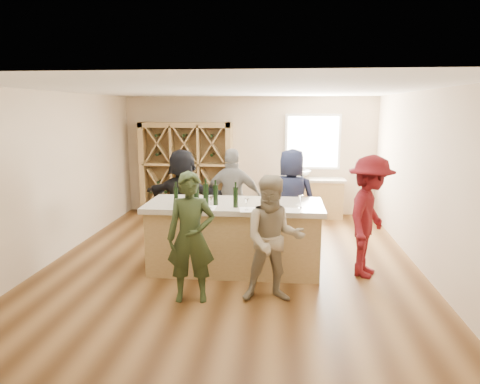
# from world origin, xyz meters

# --- Properties ---
(floor) EXTENTS (6.00, 7.00, 0.10)m
(floor) POSITION_xyz_m (0.00, 0.00, -0.05)
(floor) COLOR brown
(floor) RESTS_ON ground
(ceiling) EXTENTS (6.00, 7.00, 0.10)m
(ceiling) POSITION_xyz_m (0.00, 0.00, 2.85)
(ceiling) COLOR white
(ceiling) RESTS_ON ground
(wall_back) EXTENTS (6.00, 0.10, 2.80)m
(wall_back) POSITION_xyz_m (0.00, 3.55, 1.40)
(wall_back) COLOR #C6AF90
(wall_back) RESTS_ON ground
(wall_front) EXTENTS (6.00, 0.10, 2.80)m
(wall_front) POSITION_xyz_m (0.00, -3.55, 1.40)
(wall_front) COLOR #C6AF90
(wall_front) RESTS_ON ground
(wall_left) EXTENTS (0.10, 7.00, 2.80)m
(wall_left) POSITION_xyz_m (-3.05, 0.00, 1.40)
(wall_left) COLOR #C6AF90
(wall_left) RESTS_ON ground
(wall_right) EXTENTS (0.10, 7.00, 2.80)m
(wall_right) POSITION_xyz_m (3.05, 0.00, 1.40)
(wall_right) COLOR #C6AF90
(wall_right) RESTS_ON ground
(window_frame) EXTENTS (1.30, 0.06, 1.30)m
(window_frame) POSITION_xyz_m (1.50, 3.47, 1.75)
(window_frame) COLOR white
(window_frame) RESTS_ON wall_back
(window_pane) EXTENTS (1.18, 0.01, 1.18)m
(window_pane) POSITION_xyz_m (1.50, 3.44, 1.75)
(window_pane) COLOR white
(window_pane) RESTS_ON wall_back
(wine_rack) EXTENTS (2.20, 0.45, 2.20)m
(wine_rack) POSITION_xyz_m (-1.50, 3.27, 1.10)
(wine_rack) COLOR #A1814D
(wine_rack) RESTS_ON floor
(back_counter_base) EXTENTS (1.60, 0.58, 0.86)m
(back_counter_base) POSITION_xyz_m (1.40, 3.20, 0.43)
(back_counter_base) COLOR #A1814D
(back_counter_base) RESTS_ON floor
(back_counter_top) EXTENTS (1.70, 0.62, 0.06)m
(back_counter_top) POSITION_xyz_m (1.40, 3.20, 0.89)
(back_counter_top) COLOR #B5AA95
(back_counter_top) RESTS_ON back_counter_base
(sink) EXTENTS (0.54, 0.54, 0.19)m
(sink) POSITION_xyz_m (1.20, 3.20, 1.01)
(sink) COLOR silver
(sink) RESTS_ON back_counter_top
(faucet) EXTENTS (0.02, 0.02, 0.30)m
(faucet) POSITION_xyz_m (1.20, 3.38, 1.07)
(faucet) COLOR silver
(faucet) RESTS_ON back_counter_top
(tasting_counter_base) EXTENTS (2.60, 1.00, 1.00)m
(tasting_counter_base) POSITION_xyz_m (0.07, -0.32, 0.50)
(tasting_counter_base) COLOR #A1814D
(tasting_counter_base) RESTS_ON floor
(tasting_counter_top) EXTENTS (2.72, 1.12, 0.08)m
(tasting_counter_top) POSITION_xyz_m (0.07, -0.32, 1.04)
(tasting_counter_top) COLOR #B5AA95
(tasting_counter_top) RESTS_ON tasting_counter_base
(wine_bottle_a) EXTENTS (0.07, 0.07, 0.27)m
(wine_bottle_a) POSITION_xyz_m (-0.81, -0.52, 1.21)
(wine_bottle_a) COLOR black
(wine_bottle_a) RESTS_ON tasting_counter_top
(wine_bottle_b) EXTENTS (0.10, 0.10, 0.33)m
(wine_bottle_b) POSITION_xyz_m (-0.62, -0.56, 1.24)
(wine_bottle_b) COLOR black
(wine_bottle_b) RESTS_ON tasting_counter_top
(wine_bottle_c) EXTENTS (0.10, 0.10, 0.33)m
(wine_bottle_c) POSITION_xyz_m (-0.52, -0.39, 1.24)
(wine_bottle_c) COLOR black
(wine_bottle_c) RESTS_ON tasting_counter_top
(wine_bottle_d) EXTENTS (0.11, 0.11, 0.33)m
(wine_bottle_d) POSITION_xyz_m (-0.34, -0.54, 1.25)
(wine_bottle_d) COLOR black
(wine_bottle_d) RESTS_ON tasting_counter_top
(wine_bottle_e) EXTENTS (0.10, 0.10, 0.30)m
(wine_bottle_e) POSITION_xyz_m (-0.20, -0.49, 1.23)
(wine_bottle_e) COLOR black
(wine_bottle_e) RESTS_ON tasting_counter_top
(wine_glass_a) EXTENTS (0.08, 0.08, 0.20)m
(wine_glass_a) POSITION_xyz_m (-0.24, -0.73, 1.18)
(wine_glass_a) COLOR white
(wine_glass_a) RESTS_ON tasting_counter_top
(wine_glass_b) EXTENTS (0.07, 0.07, 0.16)m
(wine_glass_b) POSITION_xyz_m (0.29, -0.80, 1.16)
(wine_glass_b) COLOR white
(wine_glass_b) RESTS_ON tasting_counter_top
(wine_glass_c) EXTENTS (0.08, 0.08, 0.16)m
(wine_glass_c) POSITION_xyz_m (0.75, -0.73, 1.16)
(wine_glass_c) COLOR white
(wine_glass_c) RESTS_ON tasting_counter_top
(wine_glass_d) EXTENTS (0.08, 0.08, 0.18)m
(wine_glass_d) POSITION_xyz_m (0.50, -0.44, 1.17)
(wine_glass_d) COLOR white
(wine_glass_d) RESTS_ON tasting_counter_top
(wine_glass_e) EXTENTS (0.08, 0.08, 0.20)m
(wine_glass_e) POSITION_xyz_m (1.07, -0.59, 1.18)
(wine_glass_e) COLOR white
(wine_glass_e) RESTS_ON tasting_counter_top
(tasting_menu_a) EXTENTS (0.24, 0.32, 0.00)m
(tasting_menu_a) POSITION_xyz_m (-0.29, -0.71, 1.08)
(tasting_menu_a) COLOR white
(tasting_menu_a) RESTS_ON tasting_counter_top
(tasting_menu_b) EXTENTS (0.29, 0.37, 0.00)m
(tasting_menu_b) POSITION_xyz_m (0.31, -0.76, 1.08)
(tasting_menu_b) COLOR white
(tasting_menu_b) RESTS_ON tasting_counter_top
(tasting_menu_c) EXTENTS (0.26, 0.34, 0.00)m
(tasting_menu_c) POSITION_xyz_m (0.94, -0.75, 1.08)
(tasting_menu_c) COLOR white
(tasting_menu_c) RESTS_ON tasting_counter_top
(person_near_left) EXTENTS (0.68, 0.53, 1.73)m
(person_near_left) POSITION_xyz_m (-0.38, -1.49, 0.86)
(person_near_left) COLOR #263319
(person_near_left) RESTS_ON floor
(person_near_right) EXTENTS (0.87, 0.55, 1.69)m
(person_near_right) POSITION_xyz_m (0.70, -1.40, 0.84)
(person_near_right) COLOR gray
(person_near_right) RESTS_ON floor
(person_server) EXTENTS (0.99, 1.32, 1.85)m
(person_server) POSITION_xyz_m (2.11, -0.38, 0.92)
(person_server) COLOR #590F14
(person_server) RESTS_ON floor
(person_far_mid) EXTENTS (1.07, 0.55, 1.82)m
(person_far_mid) POSITION_xyz_m (-0.08, 0.76, 0.91)
(person_far_mid) COLOR slate
(person_far_mid) RESTS_ON floor
(person_far_right) EXTENTS (1.00, 0.77, 1.83)m
(person_far_right) POSITION_xyz_m (0.96, 0.75, 0.92)
(person_far_right) COLOR #191E38
(person_far_right) RESTS_ON floor
(person_far_left) EXTENTS (1.77, 0.98, 1.81)m
(person_far_left) POSITION_xyz_m (-1.01, 0.80, 0.90)
(person_far_left) COLOR black
(person_far_left) RESTS_ON floor
(wine_bottle_f) EXTENTS (0.07, 0.07, 0.30)m
(wine_bottle_f) POSITION_xyz_m (0.12, -0.62, 1.23)
(wine_bottle_f) COLOR black
(wine_bottle_f) RESTS_ON tasting_counter_top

